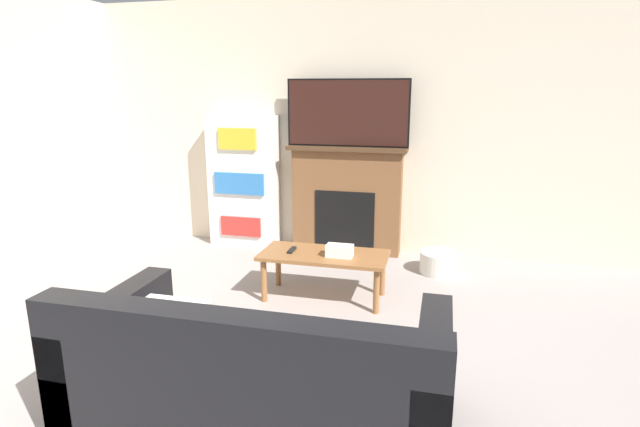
{
  "coord_description": "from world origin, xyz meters",
  "views": [
    {
      "loc": [
        1.0,
        -1.39,
        1.76
      ],
      "look_at": [
        0.02,
        2.48,
        0.75
      ],
      "focal_mm": 28.0,
      "sensor_mm": 36.0,
      "label": 1
    }
  ],
  "objects_px": {
    "storage_basket": "(439,262)",
    "fireplace": "(347,200)",
    "bookshelf": "(244,181)",
    "couch": "(259,383)",
    "coffee_table": "(324,259)",
    "tv": "(347,113)"
  },
  "relations": [
    {
      "from": "couch",
      "to": "storage_basket",
      "type": "xyz_separation_m",
      "value": [
        0.87,
        2.63,
        -0.18
      ]
    },
    {
      "from": "bookshelf",
      "to": "couch",
      "type": "bearing_deg",
      "value": -66.47
    },
    {
      "from": "coffee_table",
      "to": "bookshelf",
      "type": "bearing_deg",
      "value": 134.04
    },
    {
      "from": "coffee_table",
      "to": "bookshelf",
      "type": "distance_m",
      "value": 1.83
    },
    {
      "from": "tv",
      "to": "couch",
      "type": "relative_size",
      "value": 0.68
    },
    {
      "from": "coffee_table",
      "to": "fireplace",
      "type": "bearing_deg",
      "value": 92.88
    },
    {
      "from": "bookshelf",
      "to": "storage_basket",
      "type": "xyz_separation_m",
      "value": [
        2.2,
        -0.42,
        -0.63
      ]
    },
    {
      "from": "fireplace",
      "to": "coffee_table",
      "type": "xyz_separation_m",
      "value": [
        0.07,
        -1.31,
        -0.23
      ]
    },
    {
      "from": "coffee_table",
      "to": "storage_basket",
      "type": "relative_size",
      "value": 2.82
    },
    {
      "from": "tv",
      "to": "coffee_table",
      "type": "bearing_deg",
      "value": -87.08
    },
    {
      "from": "tv",
      "to": "storage_basket",
      "type": "height_order",
      "value": "tv"
    },
    {
      "from": "bookshelf",
      "to": "tv",
      "type": "bearing_deg",
      "value": 0.1
    },
    {
      "from": "coffee_table",
      "to": "bookshelf",
      "type": "height_order",
      "value": "bookshelf"
    },
    {
      "from": "bookshelf",
      "to": "fireplace",
      "type": "bearing_deg",
      "value": 1.07
    },
    {
      "from": "storage_basket",
      "to": "fireplace",
      "type": "bearing_deg",
      "value": 156.52
    },
    {
      "from": "fireplace",
      "to": "coffee_table",
      "type": "relative_size",
      "value": 1.19
    },
    {
      "from": "fireplace",
      "to": "bookshelf",
      "type": "xyz_separation_m",
      "value": [
        -1.18,
        -0.02,
        0.15
      ]
    },
    {
      "from": "fireplace",
      "to": "couch",
      "type": "relative_size",
      "value": 0.68
    },
    {
      "from": "fireplace",
      "to": "storage_basket",
      "type": "relative_size",
      "value": 3.35
    },
    {
      "from": "tv",
      "to": "fireplace",
      "type": "bearing_deg",
      "value": 90.0
    },
    {
      "from": "couch",
      "to": "fireplace",
      "type": "bearing_deg",
      "value": 92.75
    },
    {
      "from": "couch",
      "to": "storage_basket",
      "type": "bearing_deg",
      "value": 71.67
    }
  ]
}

